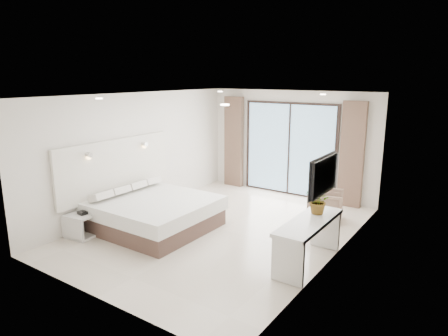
{
  "coord_description": "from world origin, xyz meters",
  "views": [
    {
      "loc": [
        4.35,
        -6.27,
        3.07
      ],
      "look_at": [
        -0.22,
        0.4,
        1.18
      ],
      "focal_mm": 32.0,
      "sensor_mm": 36.0,
      "label": 1
    }
  ],
  "objects_px": {
    "console_desk": "(309,232)",
    "armchair": "(326,204)",
    "bed": "(154,213)",
    "nightstand": "(81,226)"
  },
  "relations": [
    {
      "from": "console_desk",
      "to": "armchair",
      "type": "xyz_separation_m",
      "value": [
        -0.52,
        2.18,
        -0.21
      ]
    },
    {
      "from": "console_desk",
      "to": "armchair",
      "type": "relative_size",
      "value": 2.38
    },
    {
      "from": "bed",
      "to": "armchair",
      "type": "relative_size",
      "value": 3.07
    },
    {
      "from": "console_desk",
      "to": "nightstand",
      "type": "bearing_deg",
      "value": -160.62
    },
    {
      "from": "nightstand",
      "to": "armchair",
      "type": "xyz_separation_m",
      "value": [
        3.54,
        3.61,
        0.13
      ]
    },
    {
      "from": "bed",
      "to": "armchair",
      "type": "height_order",
      "value": "bed"
    },
    {
      "from": "bed",
      "to": "nightstand",
      "type": "relative_size",
      "value": 4.0
    },
    {
      "from": "console_desk",
      "to": "bed",
      "type": "bearing_deg",
      "value": -175.32
    },
    {
      "from": "bed",
      "to": "console_desk",
      "type": "height_order",
      "value": "console_desk"
    },
    {
      "from": "bed",
      "to": "armchair",
      "type": "bearing_deg",
      "value": 41.9
    }
  ]
}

